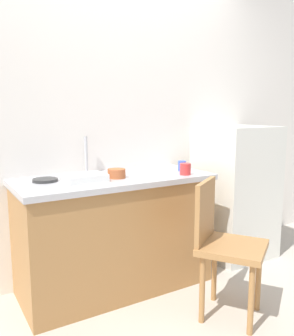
% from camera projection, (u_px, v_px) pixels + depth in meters
% --- Properties ---
extents(ground_plane, '(8.00, 8.00, 0.00)m').
position_uv_depth(ground_plane, '(185.00, 322.00, 2.28)').
color(ground_plane, '#BCB2A3').
extents(back_wall, '(4.80, 0.10, 2.63)m').
position_uv_depth(back_wall, '(113.00, 113.00, 2.91)').
color(back_wall, white).
rests_on(back_wall, ground_plane).
extents(cabinet_base, '(1.39, 0.60, 0.82)m').
position_uv_depth(cabinet_base, '(115.00, 235.00, 2.68)').
color(cabinet_base, '#A87542').
rests_on(cabinet_base, ground_plane).
extents(countertop, '(1.43, 0.64, 0.04)m').
position_uv_depth(countertop, '(114.00, 179.00, 2.61)').
color(countertop, '#B7B7BC').
rests_on(countertop, cabinet_base).
extents(faucet, '(0.02, 0.02, 0.28)m').
position_uv_depth(faucet, '(86.00, 155.00, 2.73)').
color(faucet, '#B7B7BC').
rests_on(faucet, countertop).
extents(refrigerator, '(0.61, 0.58, 1.20)m').
position_uv_depth(refrigerator, '(235.00, 191.00, 3.28)').
color(refrigerator, silver).
rests_on(refrigerator, ground_plane).
extents(chair, '(0.55, 0.55, 0.89)m').
position_uv_depth(chair, '(223.00, 242.00, 2.29)').
color(chair, '#A87542').
rests_on(chair, ground_plane).
extents(dish_tray, '(0.28, 0.20, 0.05)m').
position_uv_depth(dish_tray, '(85.00, 178.00, 2.42)').
color(dish_tray, white).
rests_on(dish_tray, countertop).
extents(terracotta_bowl, '(0.13, 0.13, 0.07)m').
position_uv_depth(terracotta_bowl, '(117.00, 173.00, 2.55)').
color(terracotta_bowl, '#B25B33').
rests_on(terracotta_bowl, countertop).
extents(hotplate, '(0.17, 0.17, 0.02)m').
position_uv_depth(hotplate, '(45.00, 180.00, 2.42)').
color(hotplate, '#2D2D2D').
rests_on(hotplate, countertop).
extents(cup_blue, '(0.06, 0.06, 0.08)m').
position_uv_depth(cup_blue, '(182.00, 166.00, 2.85)').
color(cup_blue, blue).
rests_on(cup_blue, countertop).
extents(cup_red, '(0.08, 0.08, 0.09)m').
position_uv_depth(cup_red, '(185.00, 169.00, 2.68)').
color(cup_red, red).
rests_on(cup_red, countertop).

